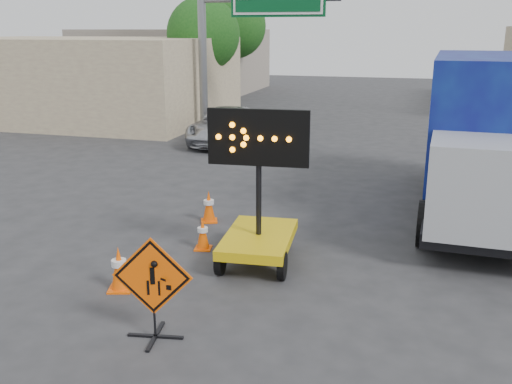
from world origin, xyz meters
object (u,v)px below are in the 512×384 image
at_px(construction_sign, 153,286).
at_px(arrow_board, 259,229).
at_px(box_truck, 483,145).
at_px(pickup_truck, 227,125).

height_order(construction_sign, arrow_board, arrow_board).
bearing_deg(construction_sign, box_truck, 47.12).
distance_m(construction_sign, pickup_truck, 15.23).
height_order(arrow_board, box_truck, box_truck).
height_order(construction_sign, box_truck, box_truck).
relative_size(construction_sign, pickup_truck, 0.32).
relative_size(arrow_board, box_truck, 0.37).
bearing_deg(arrow_board, box_truck, 40.89).
bearing_deg(box_truck, construction_sign, -121.05).
xyz_separation_m(construction_sign, pickup_truck, (-3.91, 14.71, -0.14)).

